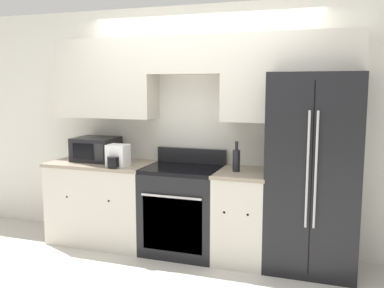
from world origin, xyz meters
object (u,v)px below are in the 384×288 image
Objects in this scene: microwave at (96,149)px; refrigerator at (314,172)px; oven_range at (183,209)px; bottle at (236,160)px.

refrigerator is at bearing -0.74° from microwave.
oven_range is 2.32× the size of microwave.
microwave is at bearing 176.10° from oven_range.
bottle reaches higher than oven_range.
microwave is (-1.07, 0.07, 0.58)m from oven_range.
microwave is 1.54× the size of bottle.
microwave reaches higher than oven_range.
refrigerator reaches higher than microwave.
oven_range is 3.57× the size of bottle.
microwave is 1.64m from bottle.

